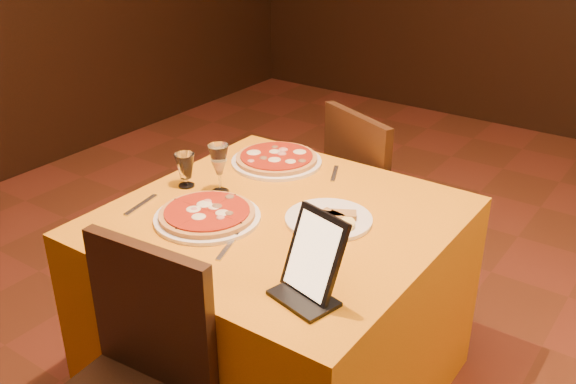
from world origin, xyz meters
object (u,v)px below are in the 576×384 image
Objects in this scene: main_table at (280,305)px; wine_glass at (219,169)px; pizza_near at (207,216)px; pizza_far at (277,160)px; tablet at (314,255)px; water_glass at (185,170)px; chair_main_far at (387,202)px.

main_table is 0.55m from wine_glass.
pizza_near and pizza_far have the same top height.
pizza_near is 1.48× the size of tablet.
pizza_far reaches higher than main_table.
main_table is 8.46× the size of water_glass.
pizza_near is at bearing 178.22° from tablet.
pizza_near is (-0.18, -1.00, 0.31)m from chair_main_far.
chair_main_far reaches higher than pizza_near.
chair_main_far reaches higher than water_glass.
water_glass is (-0.42, -0.01, 0.44)m from main_table.
pizza_near is 0.29m from water_glass.
chair_main_far is 3.73× the size of tablet.
wine_glass reaches higher than water_glass.
pizza_far is (-0.27, 0.36, 0.39)m from main_table.
pizza_far is 1.92× the size of wine_glass.
chair_main_far is 1.27m from tablet.
wine_glass is at bearing 165.95° from tablet.
pizza_near is 1.90× the size of wine_glass.
pizza_near is 2.78× the size of water_glass.
wine_glass is at bearing 13.13° from water_glass.
main_table is 0.59m from pizza_far.
chair_main_far is 1.06m from pizza_near.
chair_main_far is 0.63m from pizza_far.
water_glass is at bearing 172.50° from tablet.
main_table is 0.61m from water_glass.
tablet reaches higher than water_glass.
chair_main_far is 4.79× the size of wine_glass.
chair_main_far reaches higher than main_table.
water_glass reaches higher than main_table.
wine_glass is 0.15m from water_glass.
chair_main_far is 2.52× the size of pizza_near.
wine_glass is at bearing 94.75° from chair_main_far.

